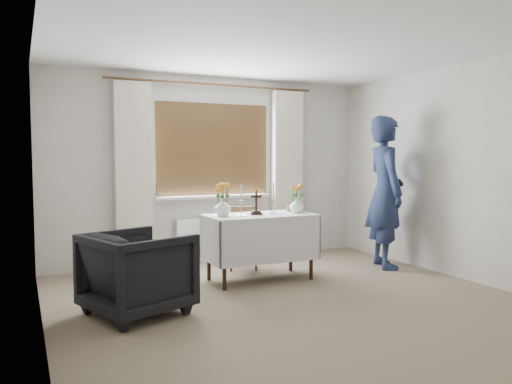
% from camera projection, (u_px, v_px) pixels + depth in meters
% --- Properties ---
extents(ground, '(5.00, 5.00, 0.00)m').
position_uv_depth(ground, '(308.00, 310.00, 4.63)').
color(ground, gray).
rests_on(ground, ground).
extents(altar_table, '(1.24, 0.64, 0.76)m').
position_uv_depth(altar_table, '(260.00, 247.00, 5.74)').
color(altar_table, silver).
rests_on(altar_table, ground).
extents(wooden_chair, '(0.46, 0.46, 0.79)m').
position_uv_depth(wooden_chair, '(243.00, 238.00, 6.32)').
color(wooden_chair, brown).
rests_on(wooden_chair, ground).
extents(armchair, '(1.06, 1.04, 0.76)m').
position_uv_depth(armchair, '(138.00, 273.00, 4.49)').
color(armchair, black).
rests_on(armchair, ground).
extents(person, '(0.66, 0.82, 1.94)m').
position_uv_depth(person, '(385.00, 192.00, 6.39)').
color(person, navy).
rests_on(person, ground).
extents(radiator, '(1.10, 0.10, 0.60)m').
position_uv_depth(radiator, '(216.00, 239.00, 6.79)').
color(radiator, silver).
rests_on(radiator, ground).
extents(wooden_cross, '(0.15, 0.13, 0.28)m').
position_uv_depth(wooden_cross, '(256.00, 202.00, 5.68)').
color(wooden_cross, black).
rests_on(wooden_cross, altar_table).
extents(candlestick_left, '(0.13, 0.13, 0.35)m').
position_uv_depth(candlestick_left, '(241.00, 200.00, 5.56)').
color(candlestick_left, silver).
rests_on(candlestick_left, altar_table).
extents(candlestick_right, '(0.14, 0.14, 0.36)m').
position_uv_depth(candlestick_right, '(273.00, 198.00, 5.75)').
color(candlestick_right, silver).
rests_on(candlestick_right, altar_table).
extents(flower_vase_left, '(0.20, 0.20, 0.19)m').
position_uv_depth(flower_vase_left, '(223.00, 207.00, 5.55)').
color(flower_vase_left, white).
rests_on(flower_vase_left, altar_table).
extents(flower_vase_right, '(0.20, 0.20, 0.18)m').
position_uv_depth(flower_vase_right, '(297.00, 205.00, 5.88)').
color(flower_vase_right, white).
rests_on(flower_vase_right, altar_table).
extents(wicker_basket, '(0.20, 0.20, 0.07)m').
position_uv_depth(wicker_basket, '(294.00, 208.00, 6.04)').
color(wicker_basket, brown).
rests_on(wicker_basket, altar_table).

